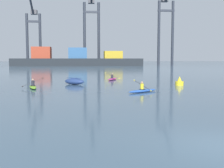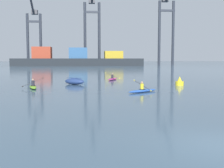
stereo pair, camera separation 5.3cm
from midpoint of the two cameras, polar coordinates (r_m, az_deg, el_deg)
name	(u,v)px [view 2 (the right image)]	position (r m, az deg, el deg)	size (l,w,h in m)	color
container_barge	(77,60)	(121.86, -7.04, 4.85)	(54.72, 8.86, 8.01)	#1E2328
gantry_crane_west	(34,30)	(137.28, -15.39, 10.42)	(7.06, 15.82, 33.35)	#232833
gantry_crane_west_mid	(92,24)	(129.78, -4.01, 11.87)	(7.57, 16.85, 35.40)	#232833
gantry_crane_east_mid	(167,23)	(135.15, 10.90, 11.90)	(7.68, 16.56, 38.63)	#232833
capsized_dinghy	(74,81)	(32.64, -7.51, 0.52)	(2.75, 2.42, 0.76)	navy
channel_buoy	(180,82)	(32.11, 13.45, 0.37)	(0.90, 0.90, 1.00)	yellow
kayak_magenta	(113,79)	(39.32, 0.15, 1.06)	(2.01, 3.36, 1.05)	#C13384
kayak_blue	(143,90)	(24.89, 6.22, -1.27)	(3.11, 2.48, 1.08)	#2856B2
kayak_lime	(33,87)	(29.21, -15.53, -0.50)	(2.10, 3.44, 1.08)	#7ABC2D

